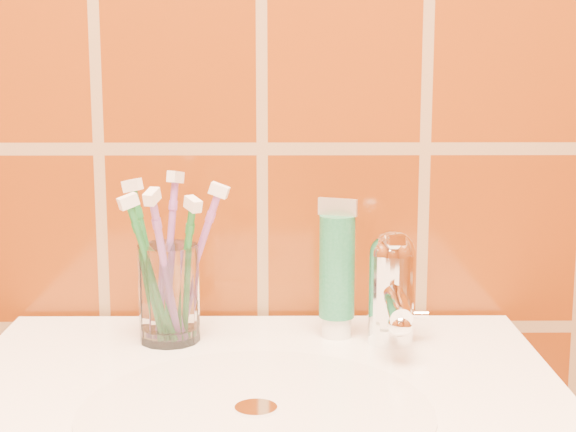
{
  "coord_description": "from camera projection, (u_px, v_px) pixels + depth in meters",
  "views": [
    {
      "loc": [
        0.02,
        0.21,
        1.14
      ],
      "look_at": [
        0.03,
        1.08,
        0.99
      ],
      "focal_mm": 55.0,
      "sensor_mm": 36.0,
      "label": 1
    }
  ],
  "objects": [
    {
      "name": "toothbrush_4",
      "position": [
        185.0,
        271.0,
        0.9
      ],
      "size": [
        0.09,
        0.1,
        0.17
      ],
      "primitive_type": null,
      "rotation": [
        0.25,
        0.0,
        0.65
      ],
      "color": "#1C6C29",
      "rests_on": "glass_tumbler"
    },
    {
      "name": "toothbrush_3",
      "position": [
        169.0,
        256.0,
        0.93
      ],
      "size": [
        0.07,
        0.09,
        0.19
      ],
      "primitive_type": null,
      "rotation": [
        0.19,
        0.0,
        2.71
      ],
      "color": "#884CA3",
      "rests_on": "glass_tumbler"
    },
    {
      "name": "toothbrush_0",
      "position": [
        195.0,
        263.0,
        0.91
      ],
      "size": [
        0.1,
        0.09,
        0.18
      ],
      "primitive_type": null,
      "rotation": [
        0.33,
        0.0,
        1.4
      ],
      "color": "#8D489B",
      "rests_on": "glass_tumbler"
    },
    {
      "name": "glass_tumbler",
      "position": [
        169.0,
        293.0,
        0.92
      ],
      "size": [
        0.07,
        0.07,
        0.1
      ],
      "primitive_type": "cylinder",
      "rotation": [
        0.0,
        0.0,
        -0.15
      ],
      "color": "white",
      "rests_on": "pedestal_sink"
    },
    {
      "name": "toothpaste_tube",
      "position": [
        337.0,
        273.0,
        0.93
      ],
      "size": [
        0.04,
        0.04,
        0.15
      ],
      "rotation": [
        0.0,
        0.0,
        -0.38
      ],
      "color": "white",
      "rests_on": "pedestal_sink"
    },
    {
      "name": "toothbrush_1",
      "position": [
        165.0,
        269.0,
        0.88
      ],
      "size": [
        0.08,
        0.13,
        0.19
      ],
      "primitive_type": null,
      "rotation": [
        0.31,
        0.0,
        -0.31
      ],
      "color": "#824BA1",
      "rests_on": "glass_tumbler"
    },
    {
      "name": "toothbrush_2",
      "position": [
        149.0,
        262.0,
        0.91
      ],
      "size": [
        0.09,
        0.08,
        0.18
      ],
      "primitive_type": null,
      "rotation": [
        0.22,
        0.0,
        -1.96
      ],
      "color": "#1D6E32",
      "rests_on": "glass_tumbler"
    },
    {
      "name": "faucet",
      "position": [
        392.0,
        284.0,
        0.9
      ],
      "size": [
        0.05,
        0.11,
        0.12
      ],
      "color": "white",
      "rests_on": "pedestal_sink"
    },
    {
      "name": "toothbrush_5",
      "position": [
        151.0,
        271.0,
        0.89
      ],
      "size": [
        0.11,
        0.1,
        0.17
      ],
      "primitive_type": null,
      "rotation": [
        0.29,
        0.0,
        -1.05
      ],
      "color": "#1D6D30",
      "rests_on": "glass_tumbler"
    }
  ]
}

